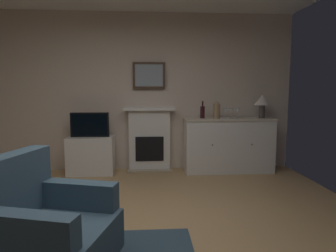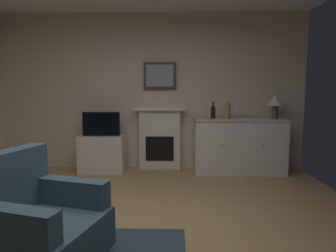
{
  "view_description": "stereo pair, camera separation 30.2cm",
  "coord_description": "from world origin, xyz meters",
  "px_view_note": "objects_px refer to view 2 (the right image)",
  "views": [
    {
      "loc": [
        0.13,
        -2.49,
        1.38
      ],
      "look_at": [
        0.35,
        0.68,
        1.0
      ],
      "focal_mm": 31.62,
      "sensor_mm": 36.0,
      "label": 1
    },
    {
      "loc": [
        0.43,
        -2.49,
        1.38
      ],
      "look_at": [
        0.35,
        0.68,
        1.0
      ],
      "focal_mm": 31.62,
      "sensor_mm": 36.0,
      "label": 2
    }
  ],
  "objects_px": {
    "fireplace_unit": "(160,139)",
    "sideboard_cabinet": "(239,146)",
    "framed_picture": "(160,76)",
    "wine_glass_center": "(243,111)",
    "wine_bottle": "(213,112)",
    "wine_glass_right": "(250,112)",
    "tv_set": "(101,124)",
    "armchair": "(37,223)",
    "table_lamp": "(275,102)",
    "tv_cabinet": "(102,154)",
    "vase_decorative": "(227,111)",
    "wine_glass_left": "(236,111)"
  },
  "relations": [
    {
      "from": "fireplace_unit",
      "to": "sideboard_cabinet",
      "type": "height_order",
      "value": "fireplace_unit"
    },
    {
      "from": "framed_picture",
      "to": "wine_glass_center",
      "type": "relative_size",
      "value": 3.33
    },
    {
      "from": "sideboard_cabinet",
      "to": "wine_bottle",
      "type": "height_order",
      "value": "wine_bottle"
    },
    {
      "from": "fireplace_unit",
      "to": "framed_picture",
      "type": "bearing_deg",
      "value": 90.0
    },
    {
      "from": "wine_bottle",
      "to": "wine_glass_right",
      "type": "xyz_separation_m",
      "value": [
        0.59,
        -0.05,
        0.01
      ]
    },
    {
      "from": "tv_set",
      "to": "wine_bottle",
      "type": "bearing_deg",
      "value": 1.49
    },
    {
      "from": "wine_glass_right",
      "to": "armchair",
      "type": "xyz_separation_m",
      "value": [
        -2.27,
        -2.77,
        -0.66
      ]
    },
    {
      "from": "wine_bottle",
      "to": "armchair",
      "type": "relative_size",
      "value": 0.3
    },
    {
      "from": "fireplace_unit",
      "to": "tv_set",
      "type": "xyz_separation_m",
      "value": [
        -0.98,
        -0.19,
        0.28
      ]
    },
    {
      "from": "armchair",
      "to": "table_lamp",
      "type": "bearing_deg",
      "value": 45.97
    },
    {
      "from": "fireplace_unit",
      "to": "tv_cabinet",
      "type": "height_order",
      "value": "fireplace_unit"
    },
    {
      "from": "wine_bottle",
      "to": "tv_set",
      "type": "relative_size",
      "value": 0.47
    },
    {
      "from": "wine_glass_center",
      "to": "tv_cabinet",
      "type": "bearing_deg",
      "value": 179.63
    },
    {
      "from": "fireplace_unit",
      "to": "armchair",
      "type": "xyz_separation_m",
      "value": [
        -0.78,
        -2.96,
        -0.17
      ]
    },
    {
      "from": "tv_cabinet",
      "to": "tv_set",
      "type": "height_order",
      "value": "tv_set"
    },
    {
      "from": "tv_set",
      "to": "table_lamp",
      "type": "bearing_deg",
      "value": 0.16
    },
    {
      "from": "sideboard_cabinet",
      "to": "armchair",
      "type": "relative_size",
      "value": 1.54
    },
    {
      "from": "fireplace_unit",
      "to": "tv_cabinet",
      "type": "distance_m",
      "value": 1.02
    },
    {
      "from": "fireplace_unit",
      "to": "table_lamp",
      "type": "bearing_deg",
      "value": -5.31
    },
    {
      "from": "wine_glass_center",
      "to": "wine_glass_right",
      "type": "relative_size",
      "value": 1.0
    },
    {
      "from": "vase_decorative",
      "to": "fireplace_unit",
      "type": "bearing_deg",
      "value": 168.53
    },
    {
      "from": "wine_glass_center",
      "to": "tv_cabinet",
      "type": "height_order",
      "value": "wine_glass_center"
    },
    {
      "from": "table_lamp",
      "to": "tv_cabinet",
      "type": "xyz_separation_m",
      "value": [
        -2.88,
        0.02,
        -0.88
      ]
    },
    {
      "from": "table_lamp",
      "to": "tv_cabinet",
      "type": "relative_size",
      "value": 0.53
    },
    {
      "from": "wine_glass_left",
      "to": "wine_glass_center",
      "type": "distance_m",
      "value": 0.11
    },
    {
      "from": "fireplace_unit",
      "to": "wine_glass_left",
      "type": "distance_m",
      "value": 1.37
    },
    {
      "from": "wine_bottle",
      "to": "wine_glass_left",
      "type": "xyz_separation_m",
      "value": [
        0.37,
        -0.05,
        0.01
      ]
    },
    {
      "from": "framed_picture",
      "to": "sideboard_cabinet",
      "type": "height_order",
      "value": "framed_picture"
    },
    {
      "from": "wine_glass_right",
      "to": "tv_cabinet",
      "type": "distance_m",
      "value": 2.57
    },
    {
      "from": "sideboard_cabinet",
      "to": "wine_glass_center",
      "type": "bearing_deg",
      "value": -0.5
    },
    {
      "from": "wine_bottle",
      "to": "tv_cabinet",
      "type": "distance_m",
      "value": 2.0
    },
    {
      "from": "table_lamp",
      "to": "tv_set",
      "type": "xyz_separation_m",
      "value": [
        -2.88,
        -0.01,
        -0.37
      ]
    },
    {
      "from": "fireplace_unit",
      "to": "vase_decorative",
      "type": "xyz_separation_m",
      "value": [
        1.12,
        -0.23,
        0.51
      ]
    },
    {
      "from": "fireplace_unit",
      "to": "wine_glass_left",
      "type": "bearing_deg",
      "value": -8.3
    },
    {
      "from": "wine_bottle",
      "to": "vase_decorative",
      "type": "relative_size",
      "value": 1.03
    },
    {
      "from": "wine_bottle",
      "to": "table_lamp",
      "type": "bearing_deg",
      "value": -2.29
    },
    {
      "from": "table_lamp",
      "to": "armchair",
      "type": "xyz_separation_m",
      "value": [
        -2.69,
        -2.78,
        -0.82
      ]
    },
    {
      "from": "sideboard_cabinet",
      "to": "wine_glass_right",
      "type": "distance_m",
      "value": 0.6
    },
    {
      "from": "fireplace_unit",
      "to": "vase_decorative",
      "type": "distance_m",
      "value": 1.25
    },
    {
      "from": "framed_picture",
      "to": "tv_cabinet",
      "type": "distance_m",
      "value": 1.66
    },
    {
      "from": "framed_picture",
      "to": "wine_glass_center",
      "type": "height_order",
      "value": "framed_picture"
    },
    {
      "from": "table_lamp",
      "to": "vase_decorative",
      "type": "height_order",
      "value": "table_lamp"
    },
    {
      "from": "vase_decorative",
      "to": "sideboard_cabinet",
      "type": "bearing_deg",
      "value": 12.64
    },
    {
      "from": "wine_glass_right",
      "to": "armchair",
      "type": "relative_size",
      "value": 0.17
    },
    {
      "from": "wine_bottle",
      "to": "vase_decorative",
      "type": "height_order",
      "value": "wine_bottle"
    },
    {
      "from": "table_lamp",
      "to": "wine_glass_left",
      "type": "bearing_deg",
      "value": -179.29
    },
    {
      "from": "fireplace_unit",
      "to": "table_lamp",
      "type": "relative_size",
      "value": 2.75
    },
    {
      "from": "fireplace_unit",
      "to": "wine_glass_right",
      "type": "height_order",
      "value": "fireplace_unit"
    },
    {
      "from": "tv_cabinet",
      "to": "armchair",
      "type": "bearing_deg",
      "value": -86.07
    },
    {
      "from": "armchair",
      "to": "tv_set",
      "type": "bearing_deg",
      "value": 93.96
    }
  ]
}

